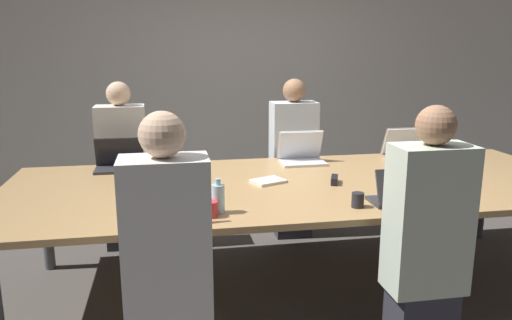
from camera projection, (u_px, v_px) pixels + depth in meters
name	position (u px, v px, depth m)	size (l,w,h in m)	color
ground_plane	(299.00, 284.00, 3.65)	(24.00, 24.00, 0.00)	#4C4742
curtain_wall	(246.00, 73.00, 5.66)	(12.00, 0.06, 2.80)	beige
conference_table	(301.00, 189.00, 3.49)	(4.07, 1.59, 0.78)	tan
laptop_far_left	(119.00, 160.00, 3.83)	(0.37, 0.24, 0.24)	#333338
person_far_left	(123.00, 169.00, 4.21)	(0.40, 0.24, 1.42)	#2D2D38
cup_far_left	(154.00, 163.00, 3.87)	(0.09, 0.09, 0.08)	#232328
laptop_far_center	(301.00, 154.00, 4.05)	(0.36, 0.27, 0.26)	silver
person_far_center	(293.00, 161.00, 4.47)	(0.40, 0.24, 1.43)	#2D2D38
laptop_near_left	(165.00, 210.00, 2.68)	(0.35, 0.24, 0.24)	silver
person_near_left	(168.00, 269.00, 2.31)	(0.40, 0.24, 1.43)	#2D2D38
cup_near_left	(210.00, 209.00, 2.77)	(0.08, 0.08, 0.09)	red
bottle_near_left	(218.00, 198.00, 2.82)	(0.08, 0.08, 0.20)	#ADD1E0
laptop_far_right	(405.00, 150.00, 4.21)	(0.34, 0.27, 0.26)	gray
bottle_far_right	(448.00, 149.00, 4.10)	(0.07, 0.07, 0.23)	#ADD1E0
laptop_near_midright	(399.00, 194.00, 2.98)	(0.33, 0.23, 0.22)	#333338
person_near_midright	(426.00, 246.00, 2.59)	(0.40, 0.24, 1.43)	#2D2D38
cup_near_midright	(358.00, 200.00, 2.93)	(0.07, 0.07, 0.09)	#232328
stapler	(334.00, 180.00, 3.45)	(0.09, 0.16, 0.05)	black
notebook	(268.00, 181.00, 3.47)	(0.26, 0.24, 0.02)	silver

